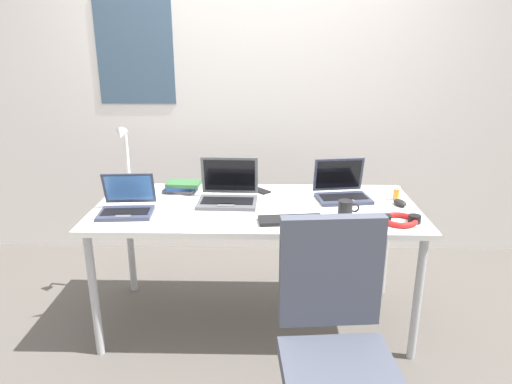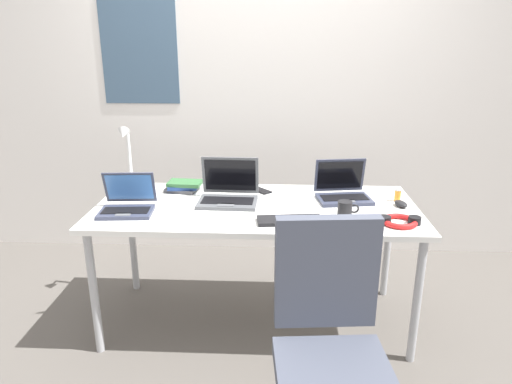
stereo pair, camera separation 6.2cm
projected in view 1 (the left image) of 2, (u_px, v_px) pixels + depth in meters
name	position (u px, v px, depth m)	size (l,w,h in m)	color
ground_plane	(256.00, 319.00, 2.86)	(12.00, 12.00, 0.00)	#56514C
wall_back	(259.00, 85.00, 3.49)	(6.00, 0.13, 2.60)	silver
desk	(256.00, 215.00, 2.64)	(1.80, 0.80, 0.74)	white
desk_lamp	(126.00, 159.00, 2.84)	(0.12, 0.18, 0.40)	white
laptop_by_keyboard	(342.00, 191.00, 2.73)	(0.33, 0.29, 0.22)	#33384C
laptop_near_lamp	(228.00, 194.00, 2.67)	(0.34, 0.28, 0.25)	#515459
laptop_front_right	(127.00, 205.00, 2.50)	(0.30, 0.28, 0.20)	#33384C
external_keyboard	(291.00, 220.00, 2.39)	(0.33, 0.12, 0.02)	black
computer_mouse	(400.00, 203.00, 2.62)	(0.06, 0.10, 0.03)	black
cell_phone	(260.00, 190.00, 2.87)	(0.06, 0.14, 0.01)	black
headphones	(400.00, 220.00, 2.38)	(0.21, 0.18, 0.04)	red
pill_bottle	(396.00, 193.00, 2.71)	(0.04, 0.04, 0.08)	gold
book_stack	(182.00, 187.00, 2.85)	(0.23, 0.17, 0.06)	#4C4C51
coffee_mug	(346.00, 209.00, 2.45)	(0.11, 0.08, 0.09)	black
office_chair	(336.00, 367.00, 1.85)	(0.52, 0.56, 0.97)	black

